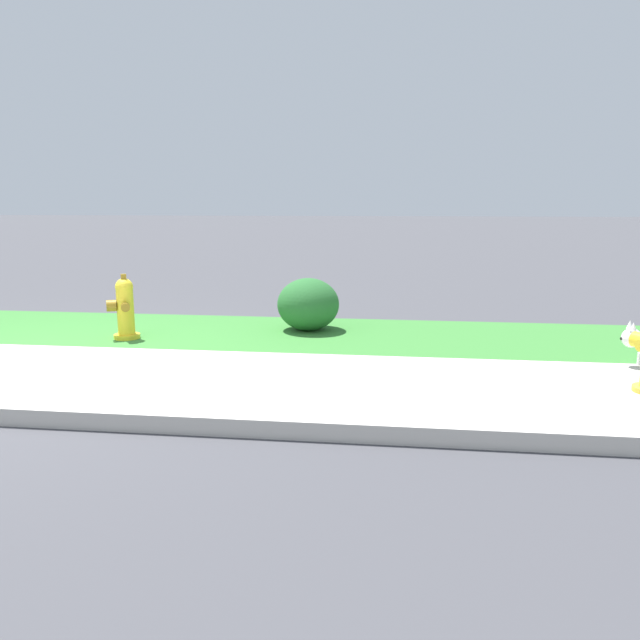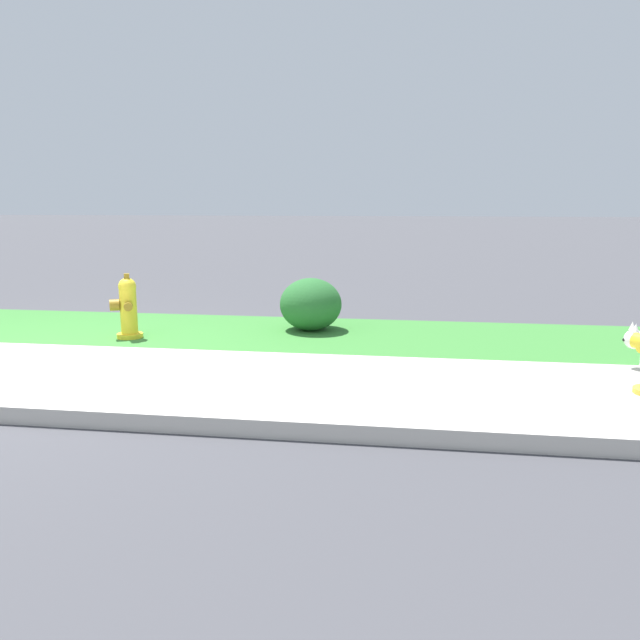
{
  "view_description": "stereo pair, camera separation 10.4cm",
  "coord_description": "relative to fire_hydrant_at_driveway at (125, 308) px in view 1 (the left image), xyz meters",
  "views": [
    {
      "loc": [
        3.39,
        -4.73,
        1.44
      ],
      "look_at": [
        2.69,
        0.7,
        0.4
      ],
      "focal_mm": 35.0,
      "sensor_mm": 36.0,
      "label": 1
    },
    {
      "loc": [
        3.49,
        -4.71,
        1.44
      ],
      "look_at": [
        2.69,
        0.7,
        0.4
      ],
      "focal_mm": 35.0,
      "sensor_mm": 36.0,
      "label": 2
    }
  ],
  "objects": [
    {
      "name": "shrub_bush_mid_verge",
      "position": [
        1.86,
        0.7,
        -0.03
      ],
      "size": [
        0.7,
        0.7,
        0.6
      ],
      "color": "#28662D",
      "rests_on": "ground"
    },
    {
      "name": "grass_verge",
      "position": [
        -0.5,
        0.49,
        -0.33
      ],
      "size": [
        18.0,
        1.89,
        0.01
      ],
      "primitive_type": "cube",
      "color": "#387A33",
      "rests_on": "ground"
    },
    {
      "name": "fire_hydrant_at_driveway",
      "position": [
        0.0,
        0.0,
        0.0
      ],
      "size": [
        0.33,
        0.36,
        0.69
      ],
      "rotation": [
        0.0,
        0.0,
        2.01
      ],
      "color": "yellow",
      "rests_on": "ground"
    }
  ]
}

